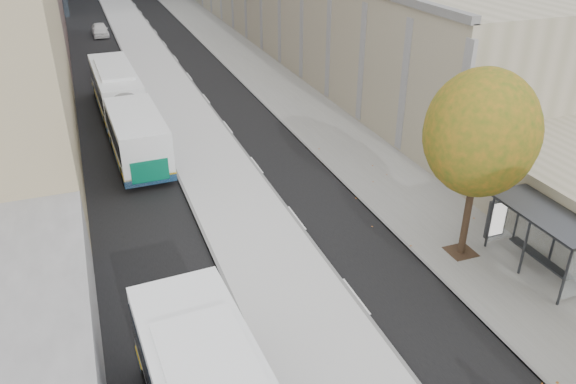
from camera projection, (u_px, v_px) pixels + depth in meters
name	position (u px, v px, depth m)	size (l,w,h in m)	color
bus_platform	(178.00, 106.00, 38.76)	(4.25, 150.00, 0.15)	silver
sidewalk	(286.00, 93.00, 41.24)	(4.75, 150.00, 0.08)	gray
bus_shelter	(549.00, 222.00, 20.80)	(1.90, 4.40, 2.53)	#383A3F
tree_c	(481.00, 133.00, 20.42)	(4.20, 4.20, 7.28)	black
bus_far	(124.00, 107.00, 34.02)	(3.05, 17.31, 2.87)	white
distant_car	(100.00, 30.00, 57.91)	(1.56, 3.86, 1.32)	white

